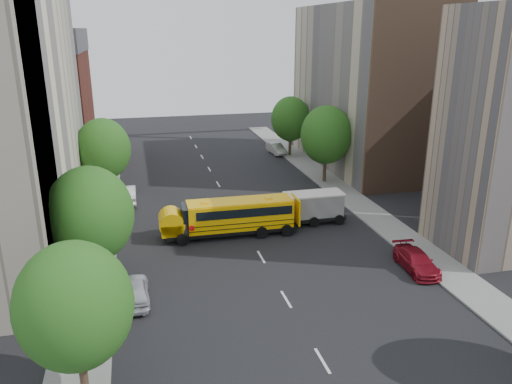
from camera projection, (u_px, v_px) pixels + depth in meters
name	position (u px, v px, depth m)	size (l,w,h in m)	color
ground	(254.00, 246.00, 37.27)	(120.00, 120.00, 0.00)	black
sidewalk_left	(98.00, 234.00, 39.23)	(3.00, 80.00, 0.12)	slate
sidewalk_right	(366.00, 210.00, 44.48)	(3.00, 80.00, 0.12)	slate
lane_markings	(229.00, 203.00, 46.49)	(0.15, 64.00, 0.01)	silver
building_left_redbrick	(43.00, 111.00, 56.95)	(10.00, 15.00, 13.00)	maroon
building_right_far	(366.00, 88.00, 57.01)	(10.00, 22.00, 18.00)	#BCAD92
building_right_sidewall	(417.00, 101.00, 46.87)	(10.10, 0.30, 18.00)	brown
street_tree_0	(75.00, 306.00, 20.40)	(4.80, 4.80, 7.41)	#38281C
street_tree_1	(90.00, 215.00, 29.52)	(5.12, 5.12, 7.90)	#38281C
street_tree_2	(103.00, 149.00, 46.16)	(4.99, 4.99, 7.71)	#38281C
street_tree_4	(326.00, 135.00, 51.11)	(5.25, 5.25, 8.10)	#38281C
street_tree_5	(290.00, 119.00, 62.29)	(4.86, 4.86, 7.51)	#38281C
school_bus	(230.00, 216.00, 38.77)	(10.24, 2.69, 2.88)	black
safari_truck	(309.00, 207.00, 41.25)	(6.08, 2.31, 2.59)	black
parked_car_0	(134.00, 290.00, 29.46)	(1.72, 4.27, 1.45)	silver
parked_car_1	(127.00, 194.00, 46.37)	(1.70, 4.86, 1.60)	silver
parked_car_3	(416.00, 261.00, 33.35)	(1.82, 4.49, 1.30)	maroon
parked_car_5	(276.00, 149.00, 64.45)	(1.44, 4.12, 1.36)	#A2A39E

